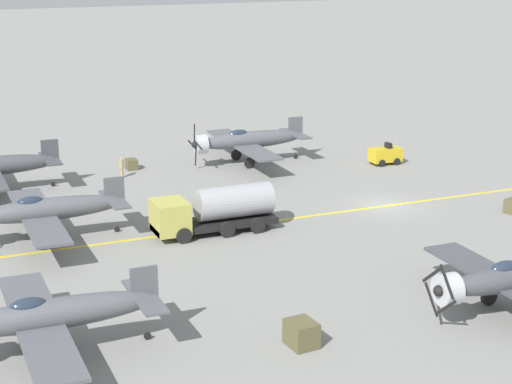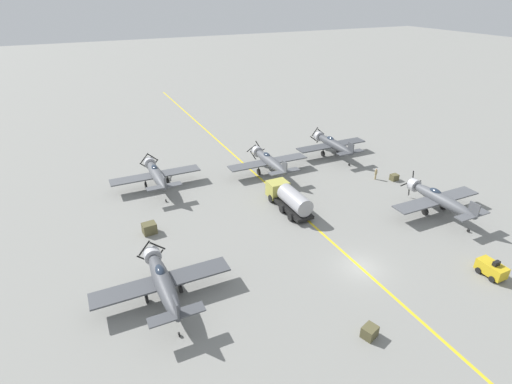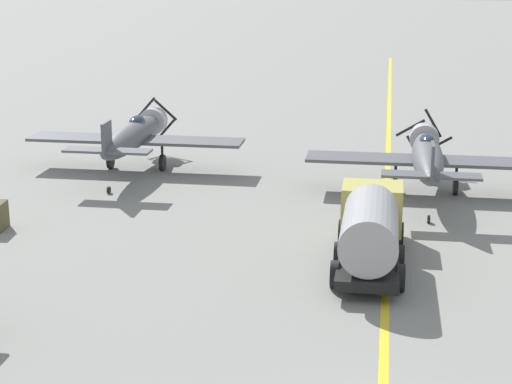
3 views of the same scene
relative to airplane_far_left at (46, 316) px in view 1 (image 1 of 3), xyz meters
name	(u,v)px [view 1 (image 1 of 3)]	position (x,y,z in m)	size (l,w,h in m)	color
ground_plane	(386,206)	(13.91, -25.89, -2.01)	(400.00, 400.00, 0.00)	gray
taxiway_stripe	(386,206)	(13.91, -25.89, -2.01)	(0.30, 160.00, 0.01)	yellow
airplane_far_left	(46,316)	(0.00, 0.00, 0.00)	(12.00, 9.98, 3.65)	#53555A
airplane_mid_right	(247,140)	(28.80, -21.39, 0.00)	(12.00, 9.98, 3.79)	#54575C
airplane_far_center	(43,210)	(15.77, -2.48, 0.00)	(12.00, 9.98, 3.65)	#53555A
fuel_tanker	(214,210)	(13.25, -12.77, -0.50)	(2.67, 8.00, 2.98)	black
tow_tractor	(385,155)	(24.23, -32.08, -1.22)	(1.57, 2.60, 1.79)	gold
ground_crew_walking	(122,167)	(28.57, -10.64, -1.13)	(0.35, 0.35, 1.62)	tan
supply_crate_mid_lane	(301,334)	(-3.39, -10.92, -1.40)	(1.46, 1.22, 1.22)	brown
supply_crate_outboard	(132,164)	(30.78, -12.01, -1.58)	(1.04, 0.87, 0.87)	brown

